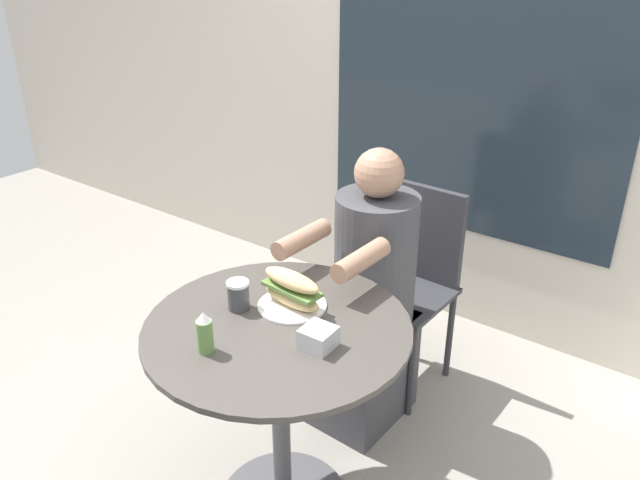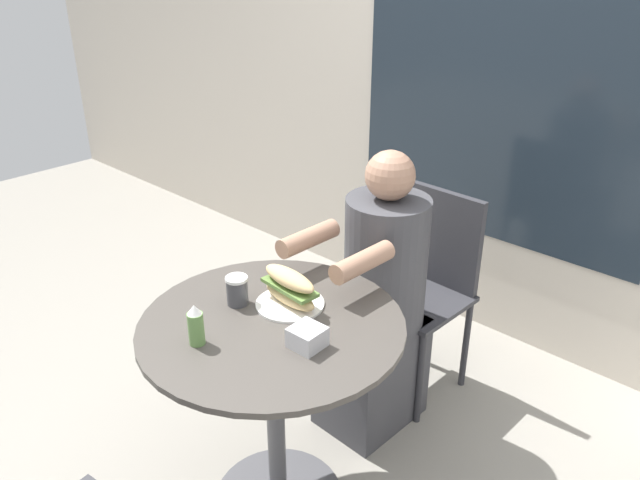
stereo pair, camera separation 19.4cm
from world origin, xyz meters
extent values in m
cube|color=beige|center=(0.00, 1.52, 1.40)|extent=(8.00, 0.08, 2.80)
cube|color=#1E2833|center=(-0.09, 1.47, 1.34)|extent=(1.44, 0.01, 1.68)
cylinder|color=#47423D|center=(0.00, 0.00, 0.73)|extent=(0.81, 0.81, 0.02)
cylinder|color=#515156|center=(0.00, 0.00, 0.37)|extent=(0.06, 0.06, 0.71)
cube|color=#333338|center=(-0.03, 0.83, 0.44)|extent=(0.39, 0.39, 0.02)
cube|color=#333338|center=(-0.03, 1.01, 0.66)|extent=(0.35, 0.04, 0.42)
cylinder|color=#333338|center=(0.13, 0.66, 0.21)|extent=(0.03, 0.03, 0.43)
cylinder|color=#333338|center=(-0.20, 0.67, 0.21)|extent=(0.03, 0.03, 0.43)
cylinder|color=#333338|center=(0.14, 0.99, 0.21)|extent=(0.03, 0.03, 0.43)
cylinder|color=#333338|center=(-0.19, 1.00, 0.21)|extent=(0.03, 0.03, 0.43)
cube|color=#424247|center=(-0.04, 0.55, 0.23)|extent=(0.31, 0.40, 0.45)
cylinder|color=#424247|center=(-0.03, 0.61, 0.70)|extent=(0.31, 0.31, 0.50)
sphere|color=tan|center=(-0.03, 0.61, 1.04)|extent=(0.18, 0.18, 0.18)
cylinder|color=tan|center=(0.08, 0.33, 0.85)|extent=(0.08, 0.25, 0.07)
cylinder|color=tan|center=(-0.17, 0.34, 0.85)|extent=(0.08, 0.25, 0.07)
cylinder|color=white|center=(-0.03, 0.11, 0.75)|extent=(0.22, 0.22, 0.01)
ellipsoid|color=#DBB77A|center=(-0.03, 0.11, 0.78)|extent=(0.22, 0.09, 0.05)
cube|color=olive|center=(-0.03, 0.11, 0.81)|extent=(0.21, 0.09, 0.01)
ellipsoid|color=#DBB77A|center=(-0.03, 0.11, 0.84)|extent=(0.22, 0.09, 0.05)
cylinder|color=#424247|center=(-0.16, 0.00, 0.79)|extent=(0.07, 0.07, 0.09)
cylinder|color=white|center=(-0.16, 0.00, 0.83)|extent=(0.07, 0.07, 0.01)
cube|color=silver|center=(0.16, -0.02, 0.77)|extent=(0.09, 0.09, 0.06)
cylinder|color=#66934C|center=(-0.08, -0.22, 0.79)|extent=(0.05, 0.05, 0.10)
cone|color=white|center=(-0.08, -0.22, 0.86)|extent=(0.04, 0.04, 0.03)
camera|label=1|loc=(1.04, -1.19, 1.79)|focal=35.00mm
camera|label=2|loc=(1.19, -1.06, 1.79)|focal=35.00mm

